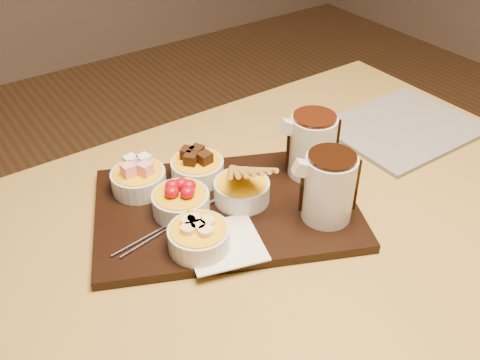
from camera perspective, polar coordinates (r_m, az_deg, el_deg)
dining_table at (r=1.03m, az=3.96°, el=-7.87°), size 1.20×0.80×0.75m
serving_board at (r=0.96m, az=-1.47°, el=-3.07°), size 0.54×0.46×0.02m
napkin at (r=0.88m, az=-1.73°, el=-6.77°), size 0.15×0.15×0.00m
bowl_marshmallows at (r=1.00m, az=-10.75°, el=-0.06°), size 0.10×0.10×0.04m
bowl_cake at (r=1.01m, az=-4.55°, el=1.10°), size 0.10×0.10×0.04m
bowl_strawberries at (r=0.93m, az=-6.32°, el=-2.47°), size 0.10×0.10×0.04m
bowl_biscotti at (r=0.95m, az=0.19°, el=-1.18°), size 0.10×0.10×0.04m
bowl_bananas at (r=0.86m, az=-4.40°, el=-6.23°), size 0.10×0.10×0.04m
pitcher_dark_chocolate at (r=0.91m, az=9.44°, el=-0.85°), size 0.11×0.11×0.12m
pitcher_milk_chocolate at (r=1.01m, az=7.70°, el=3.59°), size 0.11×0.11×0.12m
fondue_skewers at (r=0.92m, az=-6.73°, el=-4.24°), size 0.06×0.26×0.01m
newspaper at (r=1.25m, az=16.94°, el=5.36°), size 0.31×0.25×0.01m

